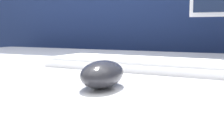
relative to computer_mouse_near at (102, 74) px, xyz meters
The scene contains 3 objects.
partition_panel 0.90m from the computer_mouse_near, 89.46° to the left, with size 5.00×0.03×1.43m.
computer_mouse_near is the anchor object (origin of this frame).
keyboard 0.23m from the computer_mouse_near, 93.10° to the left, with size 0.46×0.17×0.02m.
Camera 1 is at (0.21, -0.64, 0.79)m, focal length 50.00 mm.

